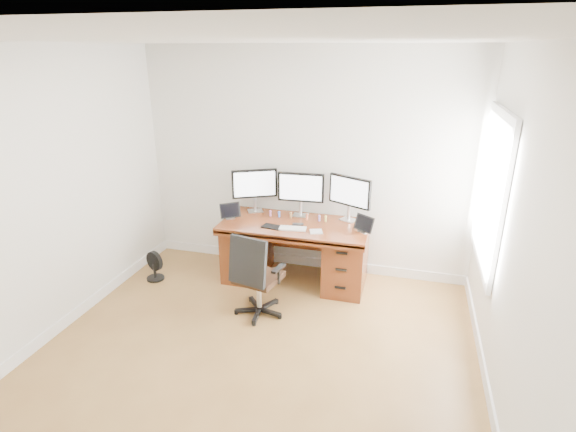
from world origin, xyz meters
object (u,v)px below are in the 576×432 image
(desk, at_px, (295,250))
(floor_fan, at_px, (154,266))
(office_chair, at_px, (257,289))
(monitor_center, at_px, (301,189))
(keyboard, at_px, (293,228))

(desk, height_order, floor_fan, desk)
(office_chair, xyz_separation_m, monitor_center, (0.20, 1.08, 0.78))
(office_chair, bearing_deg, desk, 89.44)
(monitor_center, bearing_deg, desk, -93.70)
(monitor_center, distance_m, keyboard, 0.55)
(floor_fan, bearing_deg, keyboard, 28.75)
(keyboard, bearing_deg, office_chair, -114.58)
(office_chair, bearing_deg, monitor_center, 92.25)
(floor_fan, bearing_deg, office_chair, 5.22)
(office_chair, relative_size, monitor_center, 1.69)
(office_chair, distance_m, keyboard, 0.81)
(floor_fan, xyz_separation_m, keyboard, (1.67, 0.24, 0.58))
(keyboard, bearing_deg, floor_fan, -177.83)
(desk, height_order, keyboard, keyboard)
(desk, height_order, office_chair, office_chair)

